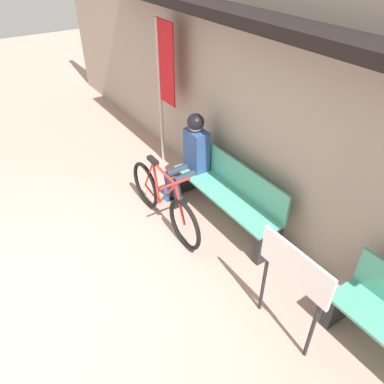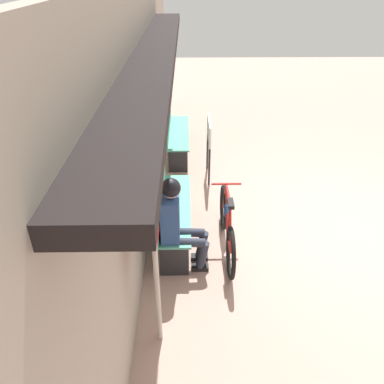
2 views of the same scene
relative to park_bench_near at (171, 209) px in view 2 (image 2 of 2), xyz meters
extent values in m
plane|color=tan|center=(-0.01, -2.48, -0.40)|extent=(24.00, 24.00, 0.00)
cube|color=#9E9384|center=(-0.01, 0.39, 1.20)|extent=(12.00, 0.12, 3.20)
cube|color=black|center=(-0.01, 0.11, 2.09)|extent=(6.60, 0.44, 0.12)
cube|color=#51A88E|center=(0.00, -0.06, 0.03)|extent=(1.80, 0.42, 0.03)
cube|color=#51A88E|center=(0.00, 0.14, 0.24)|extent=(1.80, 0.03, 0.40)
cube|color=#232326|center=(-0.85, -0.06, -0.20)|extent=(0.10, 0.36, 0.42)
cube|color=#232326|center=(0.85, -0.06, -0.20)|extent=(0.10, 0.36, 0.42)
torus|color=black|center=(-0.86, -0.75, -0.08)|extent=(0.66, 0.05, 0.66)
torus|color=black|center=(0.14, -0.75, -0.08)|extent=(0.66, 0.05, 0.66)
cylinder|color=red|center=(-0.31, -0.75, 0.42)|extent=(0.54, 0.03, 0.07)
cylinder|color=red|center=(-0.26, -0.75, 0.13)|extent=(0.47, 0.03, 0.56)
cylinder|color=red|center=(-0.53, -0.75, 0.15)|extent=(0.13, 0.03, 0.57)
cylinder|color=red|center=(-0.67, -0.75, -0.11)|extent=(0.38, 0.03, 0.09)
cylinder|color=red|center=(-0.72, -0.75, 0.18)|extent=(0.30, 0.02, 0.52)
cylinder|color=red|center=(0.05, -0.75, 0.16)|extent=(0.21, 0.03, 0.49)
cube|color=black|center=(-0.58, -0.75, 0.46)|extent=(0.20, 0.07, 0.05)
cylinder|color=red|center=(-0.04, -0.75, 0.42)|extent=(0.03, 0.40, 0.03)
cylinder|color=#235199|center=(-0.26, -0.75, 0.13)|extent=(0.07, 0.07, 0.17)
cylinder|color=#2D3342|center=(-0.79, -0.25, 0.03)|extent=(0.11, 0.39, 0.13)
cylinder|color=#2D3342|center=(-0.79, -0.41, -0.16)|extent=(0.11, 0.17, 0.39)
cube|color=black|center=(-0.79, -0.38, -0.38)|extent=(0.10, 0.22, 0.06)
cylinder|color=#2D3342|center=(-0.59, -0.25, 0.03)|extent=(0.11, 0.39, 0.13)
cylinder|color=#2D3342|center=(-0.59, -0.41, -0.16)|extent=(0.11, 0.17, 0.39)
cube|color=black|center=(-0.59, -0.38, -0.38)|extent=(0.10, 0.22, 0.06)
cube|color=#2D4C84|center=(-0.69, -0.02, 0.33)|extent=(0.34, 0.22, 0.58)
sphere|color=beige|center=(-0.69, -0.04, 0.72)|extent=(0.20, 0.20, 0.20)
sphere|color=black|center=(-0.69, -0.04, 0.75)|extent=(0.23, 0.23, 0.23)
cube|color=#51A88E|center=(2.74, -0.06, 0.03)|extent=(1.84, 0.42, 0.03)
cube|color=#51A88E|center=(2.74, 0.14, 0.24)|extent=(1.84, 0.03, 0.40)
cube|color=#232326|center=(1.87, -0.06, -0.20)|extent=(0.10, 0.36, 0.42)
cube|color=#232326|center=(3.61, -0.06, -0.20)|extent=(0.10, 0.36, 0.42)
cylinder|color=#B7B2A8|center=(-1.81, 0.07, 0.71)|extent=(0.05, 0.05, 2.23)
cube|color=red|center=(-1.58, 0.07, 1.25)|extent=(0.40, 0.02, 1.15)
cylinder|color=#232326|center=(1.36, -0.61, -0.05)|extent=(0.04, 0.04, 0.72)
cylinder|color=#232326|center=(1.98, -0.61, -0.05)|extent=(0.04, 0.04, 0.72)
cube|color=white|center=(1.67, -0.61, 0.49)|extent=(0.77, 0.03, 0.36)
camera|label=1|loc=(3.02, -2.55, 2.85)|focal=35.00mm
camera|label=2|loc=(-4.36, -0.22, 2.92)|focal=35.00mm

